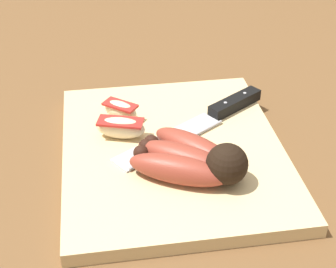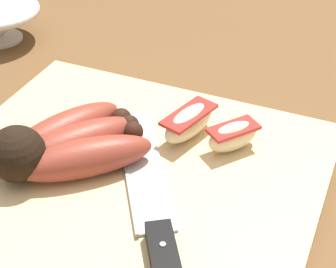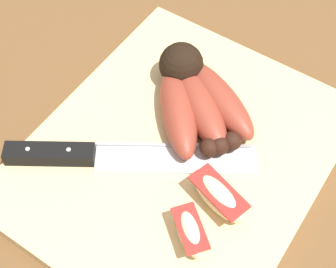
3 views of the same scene
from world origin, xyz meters
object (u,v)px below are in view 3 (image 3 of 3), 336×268
banana_bunch (196,97)px  chefs_knife (94,156)px  apple_wedge_near (218,196)px  apple_wedge_middle (190,232)px

banana_bunch → chefs_knife: (-0.12, 0.06, -0.01)m
apple_wedge_near → apple_wedge_middle: (-0.05, 0.00, -0.00)m
banana_bunch → apple_wedge_near: bearing=-137.4°
apple_wedge_near → chefs_knife: bearing=101.1°
chefs_knife → apple_wedge_middle: (-0.02, -0.14, 0.01)m
chefs_knife → apple_wedge_middle: apple_wedge_middle is taller
apple_wedge_middle → apple_wedge_near: bearing=-3.9°
chefs_knife → apple_wedge_near: size_ratio=3.32×
banana_bunch → apple_wedge_near: banana_bunch is taller
apple_wedge_middle → chefs_knife: bearing=81.5°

